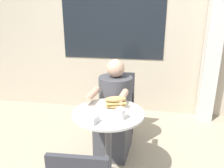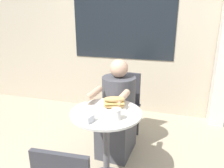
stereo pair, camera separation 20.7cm
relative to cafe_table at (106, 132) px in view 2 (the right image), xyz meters
name	(u,v)px [view 2 (the right image)]	position (x,y,z in m)	size (l,w,h in m)	color
storefront_wall	(139,26)	(0.00, 1.76, 0.86)	(8.00, 0.09, 2.80)	#B7A88E
cafe_table	(106,132)	(0.00, 0.00, 0.00)	(0.65, 0.65, 0.75)	beige
diner_chair	(125,100)	(-0.02, 0.88, -0.02)	(0.41, 0.41, 0.87)	#333338
seated_diner	(117,115)	(-0.03, 0.52, -0.07)	(0.42, 0.70, 1.12)	#424247
sandwich_on_plate	(114,103)	(0.05, 0.08, 0.26)	(0.22, 0.22, 0.12)	white
drink_cup	(116,114)	(0.13, -0.11, 0.26)	(0.08, 0.08, 0.09)	silver
napkin_box	(87,118)	(-0.09, -0.22, 0.24)	(0.11, 0.11, 0.06)	silver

